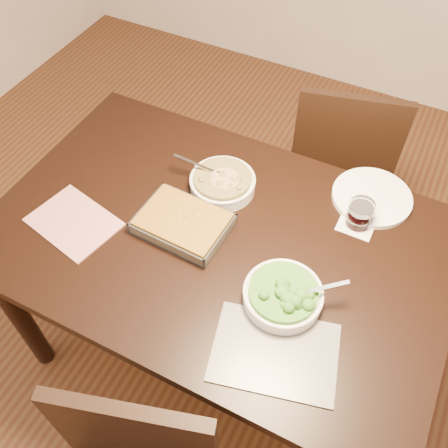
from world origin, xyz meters
name	(u,v)px	position (x,y,z in m)	size (l,w,h in m)	color
ground	(219,344)	(0.00, 0.00, 0.00)	(4.00, 4.00, 0.00)	#462314
table	(218,255)	(0.00, 0.00, 0.65)	(1.40, 0.90, 0.75)	black
magazine_a	(74,222)	(-0.42, -0.15, 0.75)	(0.26, 0.19, 0.01)	#C03745
magazine_b	(275,352)	(0.30, -0.27, 0.75)	(0.32, 0.23, 0.01)	#27282F
coaster	(357,223)	(0.36, 0.24, 0.75)	(0.11, 0.11, 0.00)	white
stew_bowl	(223,182)	(-0.08, 0.18, 0.78)	(0.24, 0.22, 0.08)	white
broccoli_bowl	(283,295)	(0.26, -0.12, 0.78)	(0.23, 0.22, 0.09)	white
baking_dish	(183,223)	(-0.11, -0.02, 0.77)	(0.28, 0.21, 0.05)	silver
wine_tumbler	(360,214)	(0.36, 0.24, 0.80)	(0.08, 0.08, 0.09)	black
dinner_plate	(372,197)	(0.37, 0.36, 0.76)	(0.25, 0.25, 0.02)	white
chair_far	(341,156)	(0.18, 0.80, 0.49)	(0.49, 0.49, 0.87)	black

